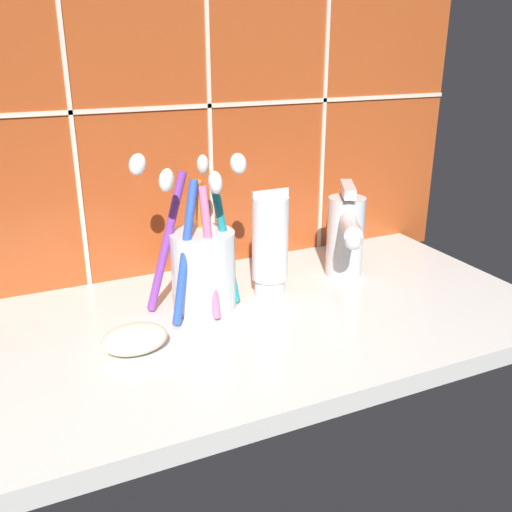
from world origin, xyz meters
TOP-DOWN VIEW (x-y plane):
  - sink_counter at (0.00, 0.00)cm, footprint 63.90×32.86cm
  - tile_wall_backsplash at (0.01, 16.68)cm, footprint 73.90×1.72cm
  - toothbrush_cup at (-4.04, 4.11)cm, footprint 11.98×9.84cm
  - toothpaste_tube at (4.08, 4.17)cm, footprint 4.31×4.10cm
  - sink_faucet at (14.93, 5.29)cm, footprint 6.85×10.84cm
  - soap_bar at (-13.11, -2.18)cm, footprint 6.24×4.29cm

SIDE VIEW (x-z plane):
  - sink_counter at x=0.00cm, z-range 0.00..2.00cm
  - soap_bar at x=-13.11cm, z-range 2.00..4.72cm
  - toothbrush_cup at x=-4.04cm, z-range -1.49..16.00cm
  - sink_faucet at x=14.93cm, z-range 1.85..13.35cm
  - toothpaste_tube at x=4.08cm, z-range 1.89..14.35cm
  - tile_wall_backsplash at x=0.01cm, z-range 0.01..58.67cm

